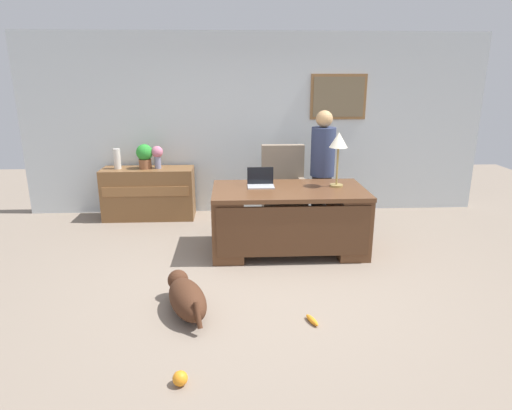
# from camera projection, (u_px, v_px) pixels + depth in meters

# --- Properties ---
(ground_plane) EXTENTS (12.00, 12.00, 0.00)m
(ground_plane) POSITION_uv_depth(u_px,v_px,m) (267.00, 281.00, 4.69)
(ground_plane) COLOR gray
(back_wall) EXTENTS (7.00, 0.16, 2.70)m
(back_wall) POSITION_uv_depth(u_px,v_px,m) (256.00, 125.00, 6.80)
(back_wall) COLOR silver
(back_wall) RESTS_ON ground_plane
(desk) EXTENTS (1.83, 0.98, 0.78)m
(desk) POSITION_uv_depth(u_px,v_px,m) (289.00, 218.00, 5.38)
(desk) COLOR brown
(desk) RESTS_ON ground_plane
(credenza) EXTENTS (1.34, 0.50, 0.76)m
(credenza) POSITION_uv_depth(u_px,v_px,m) (149.00, 193.00, 6.66)
(credenza) COLOR brown
(credenza) RESTS_ON ground_plane
(armchair) EXTENTS (0.60, 0.59, 1.14)m
(armchair) POSITION_uv_depth(u_px,v_px,m) (283.00, 191.00, 6.28)
(armchair) COLOR gray
(armchair) RESTS_ON ground_plane
(person_standing) EXTENTS (0.32, 0.32, 1.65)m
(person_standing) POSITION_uv_depth(u_px,v_px,m) (322.00, 171.00, 5.94)
(person_standing) COLOR #262323
(person_standing) RESTS_ON ground_plane
(dog_lying) EXTENTS (0.52, 0.81, 0.30)m
(dog_lying) POSITION_uv_depth(u_px,v_px,m) (186.00, 297.00, 4.03)
(dog_lying) COLOR #472819
(dog_lying) RESTS_ON ground_plane
(laptop) EXTENTS (0.32, 0.22, 0.22)m
(laptop) POSITION_uv_depth(u_px,v_px,m) (261.00, 182.00, 5.41)
(laptop) COLOR #B2B5BA
(laptop) RESTS_ON desk
(desk_lamp) EXTENTS (0.22, 0.22, 0.66)m
(desk_lamp) POSITION_uv_depth(u_px,v_px,m) (338.00, 144.00, 5.27)
(desk_lamp) COLOR #9E8447
(desk_lamp) RESTS_ON desk
(vase_with_flowers) EXTENTS (0.17, 0.17, 0.33)m
(vase_with_flowers) POSITION_uv_depth(u_px,v_px,m) (157.00, 154.00, 6.50)
(vase_with_flowers) COLOR #8184A5
(vase_with_flowers) RESTS_ON credenza
(vase_empty) EXTENTS (0.10, 0.10, 0.30)m
(vase_empty) POSITION_uv_depth(u_px,v_px,m) (117.00, 159.00, 6.49)
(vase_empty) COLOR silver
(vase_empty) RESTS_ON credenza
(potted_plant) EXTENTS (0.24, 0.24, 0.36)m
(potted_plant) POSITION_uv_depth(u_px,v_px,m) (145.00, 155.00, 6.50)
(potted_plant) COLOR brown
(potted_plant) RESTS_ON credenza
(dog_toy_ball) EXTENTS (0.11, 0.11, 0.11)m
(dog_toy_ball) POSITION_uv_depth(u_px,v_px,m) (180.00, 378.00, 3.11)
(dog_toy_ball) COLOR orange
(dog_toy_ball) RESTS_ON ground_plane
(dog_toy_bone) EXTENTS (0.11, 0.20, 0.05)m
(dog_toy_bone) POSITION_uv_depth(u_px,v_px,m) (312.00, 320.00, 3.90)
(dog_toy_bone) COLOR orange
(dog_toy_bone) RESTS_ON ground_plane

